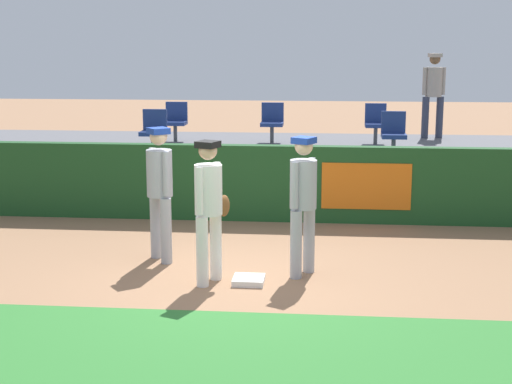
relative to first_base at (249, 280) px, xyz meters
The scene contains 14 objects.
ground_plane 0.16m from the first_base, 151.08° to the left, with size 60.00×60.00×0.00m, color #936B4C.
grass_foreground_strip 2.48m from the first_base, 93.06° to the right, with size 18.00×2.80×0.01m, color #2D722D.
first_base is the anchor object (origin of this frame).
player_fielder_home 1.14m from the first_base, behind, with size 0.50×0.51×1.84m.
player_runner_visitor 1.30m from the first_base, 32.18° to the left, with size 0.48×0.48×1.85m.
player_coach_visitor 1.94m from the first_base, 145.45° to the left, with size 0.50×0.50×1.89m.
field_wall 3.55m from the first_base, 92.02° to the left, with size 18.00×0.26×1.31m.
bleacher_platform 6.08m from the first_base, 91.25° to the left, with size 18.00×4.80×0.93m, color #59595E.
seat_front_right 5.57m from the first_base, 65.97° to the left, with size 0.45×0.44×0.84m.
seat_back_right 7.15m from the first_base, 73.64° to the left, with size 0.44×0.44×0.84m.
seat_front_left 5.63m from the first_base, 115.37° to the left, with size 0.46×0.44×0.84m.
seat_back_left 7.24m from the first_base, 108.66° to the left, with size 0.47×0.44×0.84m.
seat_back_center 6.87m from the first_base, 91.68° to the left, with size 0.47×0.44×0.84m.
spectator_hooded 8.74m from the first_base, 67.27° to the left, with size 0.51×0.42×1.86m.
Camera 1 is at (1.11, -9.39, 3.07)m, focal length 53.37 mm.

